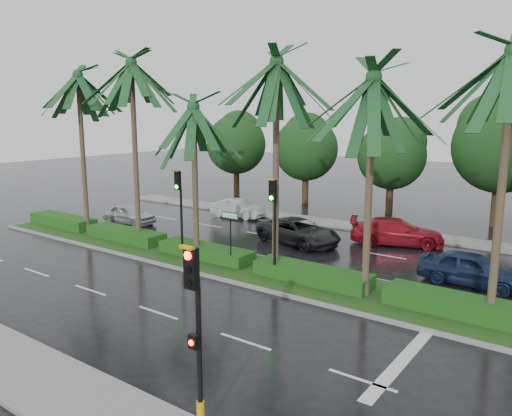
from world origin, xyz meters
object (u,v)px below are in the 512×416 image
Objects in this scene: car_white at (237,208)px; signal_median_left at (179,201)px; street_sign at (230,226)px; signal_near at (196,332)px; car_blue at (471,269)px; car_darkgrey at (299,231)px; car_red at (397,232)px; car_silver at (129,214)px.

signal_median_left is at bearing -161.59° from car_white.
street_sign is at bearing -147.91° from car_white.
car_white is at bearing 112.85° from signal_median_left.
street_sign reaches higher than car_white.
signal_near is at bearing -44.09° from signal_median_left.
signal_near is 1.03× the size of car_blue.
car_blue is (9.44, -1.59, 0.02)m from car_darkgrey.
street_sign is 10.14m from car_red.
car_silver is 16.99m from car_red.
car_silver is 21.15m from car_blue.
signal_near is at bearing -130.82° from car_silver.
signal_median_left is 13.50m from car_blue.
car_silver is at bearing 155.13° from signal_median_left.
car_blue is at bearing 24.75° from street_sign.
signal_median_left reaches higher than car_blue.
street_sign is at bearing 131.46° from car_red.
street_sign is 10.55m from car_blue.
car_silver is 11.89m from car_darkgrey.
signal_near is 1.13× the size of car_white.
signal_near reaches higher than car_red.
street_sign is (3.00, 0.18, -0.87)m from signal_median_left.
signal_near is 0.87× the size of car_darkgrey.
signal_median_left reaches higher than car_silver.
signal_median_left reaches higher than car_red.
signal_median_left is 10.92m from car_white.
car_blue is at bearing 20.05° from signal_median_left.
car_silver is at bearing 161.82° from street_sign.
street_sign reaches higher than car_blue.
car_darkgrey reaches higher than car_white.
car_white is at bearing 74.95° from car_darkgrey.
street_sign is 12.34m from car_silver.
signal_near is 17.39m from car_darkgrey.
car_blue is at bearing -93.01° from car_silver.
street_sign is at bearing 125.34° from signal_near.
signal_near reaches higher than street_sign.
car_silver is 0.76× the size of car_red.
signal_near is 24.17m from car_white.
car_silver is at bearing 91.90° from car_blue.
car_silver is (-8.64, 4.00, -2.35)m from signal_median_left.
signal_median_left is 1.68× the size of street_sign.
car_red reaches higher than car_white.
car_red is (11.69, -0.68, 0.10)m from car_white.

